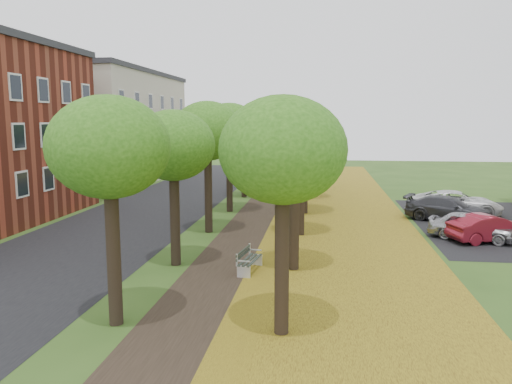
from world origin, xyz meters
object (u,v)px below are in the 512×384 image
(bench, at_px, (249,260))
(car_silver, at_px, (472,226))
(car_grey, at_px, (449,209))
(car_white, at_px, (457,203))
(car_red, at_px, (490,228))

(bench, relative_size, car_silver, 0.47)
(bench, xyz_separation_m, car_grey, (10.13, 11.16, 0.26))
(bench, xyz_separation_m, car_silver, (10.13, 6.56, 0.23))
(car_white, bearing_deg, bench, 147.45)
(bench, height_order, car_white, car_white)
(car_silver, relative_size, car_white, 0.76)
(car_red, bearing_deg, car_grey, -10.77)
(car_grey, relative_size, car_white, 0.93)
(car_grey, distance_m, car_white, 2.39)
(car_silver, xyz_separation_m, car_white, (1.01, 6.77, 0.05))
(car_silver, relative_size, car_red, 1.00)
(car_white, bearing_deg, car_red, -174.66)
(bench, relative_size, car_grey, 0.39)
(bench, bearing_deg, car_grey, -33.91)
(bench, distance_m, car_white, 17.37)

